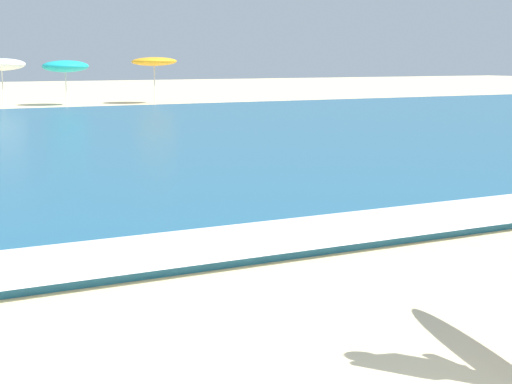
{
  "coord_description": "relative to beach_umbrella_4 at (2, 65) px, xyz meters",
  "views": [
    {
      "loc": [
        -2.93,
        -2.76,
        2.22
      ],
      "look_at": [
        0.49,
        3.29,
        1.1
      ],
      "focal_mm": 58.25,
      "sensor_mm": 36.0,
      "label": 1
    }
  ],
  "objects": [
    {
      "name": "surf_foam",
      "position": [
        -6.07,
        -31.91,
        -1.8
      ],
      "size": [
        120.0,
        1.63,
        0.01
      ],
      "primitive_type": "cube",
      "color": "white",
      "rests_on": "sea"
    },
    {
      "name": "beach_umbrella_5",
      "position": [
        2.73,
        -1.05,
        -0.08
      ],
      "size": [
        2.2,
        2.21,
        2.17
      ],
      "color": "beige",
      "rests_on": "ground"
    },
    {
      "name": "beach_umbrella_6",
      "position": [
        7.07,
        -1.53,
        0.13
      ],
      "size": [
        2.24,
        2.25,
        2.33
      ],
      "color": "beige",
      "rests_on": "ground"
    },
    {
      "name": "beach_umbrella_4",
      "position": [
        0.0,
        0.0,
        0.0
      ],
      "size": [
        2.2,
        2.23,
        2.29
      ],
      "color": "beige",
      "rests_on": "ground"
    }
  ]
}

